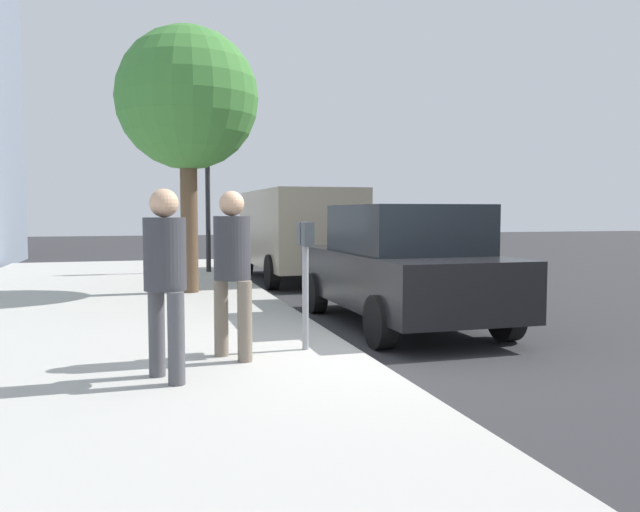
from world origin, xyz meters
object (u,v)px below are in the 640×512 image
(pedestrian_at_meter, at_px, (232,261))
(traffic_signal, at_px, (212,176))
(parking_meter, at_px, (305,258))
(parked_van_far, at_px, (296,229))
(street_tree, at_px, (187,100))
(parked_sedan_near, at_px, (402,265))
(pedestrian_bystander, at_px, (165,269))

(pedestrian_at_meter, height_order, traffic_signal, traffic_signal)
(parking_meter, bearing_deg, parked_van_far, -13.02)
(pedestrian_at_meter, bearing_deg, street_tree, 58.42)
(parked_sedan_near, bearing_deg, street_tree, 37.25)
(parked_sedan_near, distance_m, parked_van_far, 6.49)
(parked_sedan_near, bearing_deg, parked_van_far, 0.00)
(pedestrian_bystander, xyz_separation_m, street_tree, (6.37, -0.68, 2.58))
(pedestrian_at_meter, height_order, parked_van_far, parked_van_far)
(street_tree, bearing_deg, parked_sedan_near, -142.75)
(pedestrian_at_meter, bearing_deg, parked_sedan_near, 4.88)
(parked_sedan_near, distance_m, traffic_signal, 8.12)
(parked_van_far, height_order, street_tree, street_tree)
(street_tree, distance_m, traffic_signal, 4.32)
(pedestrian_bystander, relative_size, street_tree, 0.35)
(traffic_signal, bearing_deg, street_tree, 167.95)
(parking_meter, height_order, traffic_signal, traffic_signal)
(pedestrian_at_meter, relative_size, parked_van_far, 0.33)
(parking_meter, relative_size, traffic_signal, 0.39)
(pedestrian_at_meter, distance_m, parked_sedan_near, 3.44)
(parking_meter, bearing_deg, pedestrian_at_meter, 104.91)
(traffic_signal, bearing_deg, pedestrian_bystander, 171.56)
(pedestrian_at_meter, relative_size, street_tree, 0.35)
(pedestrian_bystander, distance_m, traffic_signal, 10.65)
(parked_van_far, bearing_deg, street_tree, 135.68)
(parked_sedan_near, distance_m, street_tree, 5.39)
(parking_meter, distance_m, pedestrian_bystander, 1.78)
(parked_van_far, relative_size, traffic_signal, 1.45)
(pedestrian_bystander, bearing_deg, street_tree, 59.07)
(pedestrian_bystander, bearing_deg, traffic_signal, 56.73)
(pedestrian_at_meter, xyz_separation_m, street_tree, (5.69, 0.01, 2.58))
(pedestrian_bystander, bearing_deg, parking_meter, 5.80)
(parked_van_far, distance_m, traffic_signal, 2.62)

